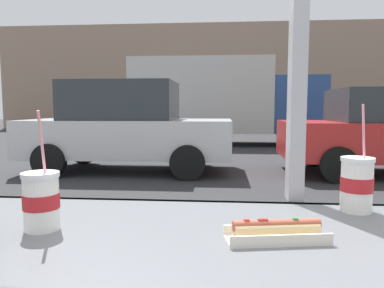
# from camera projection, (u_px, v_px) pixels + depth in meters

# --- Properties ---
(ground_plane) EXTENTS (60.00, 60.00, 0.00)m
(ground_plane) POSITION_uv_depth(u_px,v_px,m) (232.00, 160.00, 9.20)
(ground_plane) COLOR #2D2D30
(sidewalk_strip) EXTENTS (16.00, 2.80, 0.16)m
(sidewalk_strip) POSITION_uv_depth(u_px,v_px,m) (253.00, 266.00, 2.84)
(sidewalk_strip) COLOR #B2ADA3
(sidewalk_strip) RESTS_ON ground
(building_facade_far) EXTENTS (28.00, 1.20, 6.26)m
(building_facade_far) POSITION_uv_depth(u_px,v_px,m) (227.00, 77.00, 22.12)
(building_facade_far) COLOR gray
(building_facade_far) RESTS_ON ground
(soda_cup_left) EXTENTS (0.09, 0.09, 0.31)m
(soda_cup_left) POSITION_uv_depth(u_px,v_px,m) (41.00, 200.00, 0.93)
(soda_cup_left) COLOR white
(soda_cup_left) RESTS_ON window_counter
(soda_cup_right) EXTENTS (0.10, 0.10, 0.32)m
(soda_cup_right) POSITION_uv_depth(u_px,v_px,m) (357.00, 184.00, 1.09)
(soda_cup_right) COLOR white
(soda_cup_right) RESTS_ON window_counter
(hotdog_tray_far) EXTENTS (0.25, 0.12, 0.05)m
(hotdog_tray_far) POSITION_uv_depth(u_px,v_px,m) (276.00, 231.00, 0.86)
(hotdog_tray_far) COLOR beige
(hotdog_tray_far) RESTS_ON window_counter
(parked_car_silver) EXTENTS (4.17, 1.93, 1.83)m
(parked_car_silver) POSITION_uv_depth(u_px,v_px,m) (127.00, 127.00, 7.48)
(parked_car_silver) COLOR #BCBCC1
(parked_car_silver) RESTS_ON ground
(box_truck) EXTENTS (6.58, 2.44, 2.98)m
(box_truck) POSITION_uv_depth(u_px,v_px,m) (222.00, 99.00, 12.92)
(box_truck) COLOR beige
(box_truck) RESTS_ON ground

